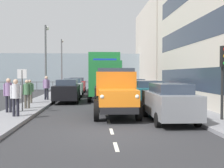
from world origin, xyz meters
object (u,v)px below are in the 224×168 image
(truck_vintage_orange, at_px, (116,93))
(car_navy_kerbside_2, at_px, (134,89))
(lamp_post_promenade, at_px, (46,54))
(car_silver_oppositeside_1, at_px, (73,87))
(pedestrian_near_railing, at_px, (46,86))
(car_black_oppositeside_0, at_px, (67,90))
(lorry_cargo_green, at_px, (104,75))
(pedestrian_couple_a, at_px, (27,92))
(street_sign, at_px, (22,82))
(car_teal_kerbside_1, at_px, (146,93))
(car_grey_kerbside_near, at_px, (169,102))
(pedestrian_by_lamp, at_px, (30,89))
(car_red_oppositeside_2, at_px, (77,85))
(pedestrian_strolling, at_px, (16,94))
(pedestrian_in_dark_coat, at_px, (9,92))
(traffic_light_near, at_px, (224,66))
(car_maroon_kerbside_3, at_px, (126,86))
(lamp_post_far, at_px, (62,60))

(truck_vintage_orange, distance_m, car_navy_kerbside_2, 10.13)
(lamp_post_promenade, bearing_deg, car_silver_oppositeside_1, -128.92)
(pedestrian_near_railing, bearing_deg, car_black_oppositeside_0, 157.62)
(lorry_cargo_green, bearing_deg, pedestrian_couple_a, 58.41)
(lorry_cargo_green, xyz_separation_m, street_sign, (4.66, 8.72, -0.39))
(car_teal_kerbside_1, bearing_deg, lamp_post_promenade, -41.46)
(car_grey_kerbside_near, height_order, pedestrian_by_lamp, pedestrian_by_lamp)
(car_black_oppositeside_0, distance_m, car_red_oppositeside_2, 11.91)
(car_navy_kerbside_2, bearing_deg, pedestrian_by_lamp, 28.44)
(pedestrian_couple_a, xyz_separation_m, street_sign, (-0.01, 1.12, 0.56))
(car_black_oppositeside_0, bearing_deg, pedestrian_strolling, 78.71)
(car_grey_kerbside_near, bearing_deg, truck_vintage_orange, -35.16)
(car_black_oppositeside_0, distance_m, pedestrian_couple_a, 5.30)
(lorry_cargo_green, height_order, lamp_post_promenade, lamp_post_promenade)
(car_grey_kerbside_near, relative_size, pedestrian_by_lamp, 2.86)
(pedestrian_in_dark_coat, height_order, lamp_post_promenade, lamp_post_promenade)
(car_teal_kerbside_1, relative_size, pedestrian_couple_a, 2.66)
(car_black_oppositeside_0, height_order, pedestrian_by_lamp, pedestrian_by_lamp)
(car_black_oppositeside_0, relative_size, pedestrian_in_dark_coat, 2.54)
(car_silver_oppositeside_1, relative_size, pedestrian_by_lamp, 2.91)
(truck_vintage_orange, relative_size, pedestrian_in_dark_coat, 3.19)
(lorry_cargo_green, distance_m, pedestrian_in_dark_coat, 10.71)
(lorry_cargo_green, bearing_deg, car_silver_oppositeside_1, -47.67)
(lamp_post_promenade, bearing_deg, pedestrian_couple_a, 91.82)
(pedestrian_in_dark_coat, bearing_deg, traffic_light_near, 163.21)
(car_maroon_kerbside_3, height_order, pedestrian_strolling, pedestrian_strolling)
(car_black_oppositeside_0, distance_m, pedestrian_strolling, 8.31)
(street_sign, bearing_deg, car_maroon_kerbside_3, -116.82)
(truck_vintage_orange, distance_m, car_teal_kerbside_1, 4.65)
(street_sign, bearing_deg, car_grey_kerbside_near, 157.14)
(car_teal_kerbside_1, height_order, street_sign, street_sign)
(car_maroon_kerbside_3, distance_m, lamp_post_far, 9.53)
(traffic_light_near, bearing_deg, car_grey_kerbside_near, -14.40)
(car_grey_kerbside_near, relative_size, lamp_post_promenade, 0.74)
(car_maroon_kerbside_3, xyz_separation_m, car_black_oppositeside_0, (5.40, 8.22, 0.00))
(lorry_cargo_green, relative_size, traffic_light_near, 2.56)
(car_teal_kerbside_1, xyz_separation_m, lamp_post_promenade, (7.50, -6.63, 2.94))
(car_maroon_kerbside_3, xyz_separation_m, lamp_post_promenade, (7.50, 5.09, 2.94))
(car_teal_kerbside_1, bearing_deg, pedestrian_by_lamp, -11.77)
(car_maroon_kerbside_3, distance_m, traffic_light_near, 18.14)
(car_maroon_kerbside_3, relative_size, street_sign, 1.75)
(traffic_light_near, bearing_deg, pedestrian_couple_a, -26.60)
(car_silver_oppositeside_1, distance_m, street_sign, 11.99)
(car_black_oppositeside_0, distance_m, car_silver_oppositeside_1, 5.73)
(car_navy_kerbside_2, relative_size, car_maroon_kerbside_3, 1.09)
(pedestrian_strolling, bearing_deg, lorry_cargo_green, -112.48)
(car_maroon_kerbside_3, bearing_deg, car_red_oppositeside_2, -34.28)
(traffic_light_near, relative_size, lamp_post_far, 0.51)
(truck_vintage_orange, distance_m, car_black_oppositeside_0, 8.15)
(car_silver_oppositeside_1, bearing_deg, lamp_post_promenade, 51.08)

